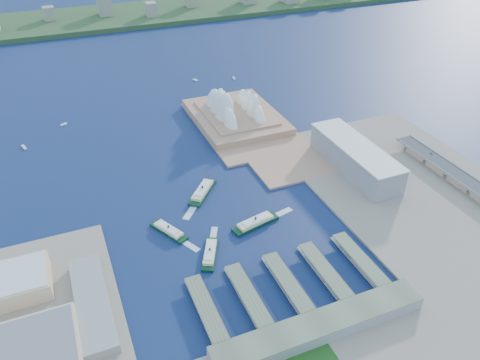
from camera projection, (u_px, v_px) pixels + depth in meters
name	position (u px, v px, depth m)	size (l,w,h in m)	color
ground	(244.00, 244.00, 511.59)	(3000.00, 3000.00, 0.00)	#0E1A44
east_land	(448.00, 216.00, 549.21)	(240.00, 500.00, 3.00)	gray
peninsula	(242.00, 125.00, 744.73)	(135.00, 220.00, 3.00)	tan
far_shore	(102.00, 18.00, 1260.45)	(2200.00, 260.00, 12.00)	#2D4926
opera_house	(236.00, 103.00, 742.35)	(134.00, 180.00, 58.00)	white
toaster_building	(355.00, 157.00, 624.04)	(45.00, 155.00, 35.00)	gray
ferry_wharves	(287.00, 284.00, 455.92)	(184.00, 90.00, 9.30)	#5B654C
terminal_building	(320.00, 327.00, 407.77)	(200.00, 28.00, 12.00)	gray
far_skyline	(101.00, 7.00, 1226.50)	(1900.00, 140.00, 55.00)	gray
ferry_a	(169.00, 229.00, 524.61)	(12.92, 50.77, 9.60)	black
ferry_b	(202.00, 190.00, 587.17)	(15.18, 59.64, 11.28)	black
ferry_c	(210.00, 252.00, 493.42)	(12.99, 51.01, 9.65)	black
ferry_d	(255.00, 221.00, 535.33)	(14.81, 58.19, 11.00)	black
boat_a	(24.00, 147.00, 686.29)	(3.55, 14.19, 2.74)	white
boat_b	(64.00, 124.00, 747.55)	(3.56, 10.18, 2.75)	white
boat_c	(234.00, 78.00, 912.42)	(3.48, 11.95, 2.69)	white
boat_e	(195.00, 80.00, 904.09)	(3.66, 11.49, 2.82)	white
car_c	(431.00, 153.00, 643.11)	(1.72, 4.22, 1.22)	slate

